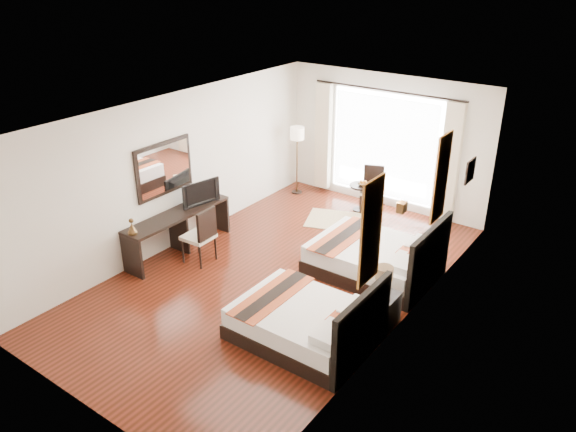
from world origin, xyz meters
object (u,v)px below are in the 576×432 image
Objects in this scene: window_chair at (371,198)px; table_lamp at (384,275)px; side_table at (361,198)px; television at (199,192)px; bed_near at (308,323)px; nightstand at (381,309)px; vase at (379,295)px; floor_lamp at (297,138)px; fruit_bowl at (363,185)px; console_desk at (179,232)px; desk_chair at (200,245)px; bed_far at (377,258)px.

table_lamp is at bearing 9.57° from window_chair.
television is at bearing -121.18° from side_table.
bed_near is 1.15m from nightstand.
bed_near is 1.29m from table_lamp.
floor_lamp is (-3.88, 3.53, 0.72)m from vase.
vase is 0.73× the size of fruit_bowl.
nightstand is 0.64× the size of television.
nightstand is 3.51× the size of vase.
nightstand is at bearing 54.56° from bed_near.
fruit_bowl reaches higher than side_table.
table_lamp is 4.00m from console_desk.
television is at bearing 175.10° from table_lamp.
floor_lamp is (-0.43, 3.57, 0.98)m from desk_chair.
side_table is at bearing 123.21° from nightstand.
desk_chair is (0.58, -0.06, -0.06)m from console_desk.
side_table is at bearing -19.37° from television.
nightstand is 0.33× the size of floor_lamp.
television reaches higher than fruit_bowl.
window_chair is at bearing 120.12° from nightstand.
vase is at bearing 48.88° from bed_near.
bed_near is 1.98× the size of window_chair.
side_table is at bearing -0.29° from floor_lamp.
television is 0.51× the size of floor_lamp.
bed_near is 4.71× the size of table_lamp.
vase is 4.17m from window_chair.
vase is at bearing -76.97° from table_lamp.
bed_far is 5.00× the size of table_lamp.
vase is (0.02, -0.15, 0.33)m from nightstand.
bed_near reaches higher than table_lamp.
television is at bearing -92.57° from floor_lamp.
nightstand is at bearing -67.37° from table_lamp.
bed_far is (-0.06, 2.17, 0.02)m from bed_near.
table_lamp is 0.70× the size of side_table.
nightstand is at bearing 9.39° from window_chair.
vase is 4.03m from console_desk.
floor_lamp reaches higher than table_lamp.
vase reaches higher than side_table.
bed_near is 4.54m from fruit_bowl.
desk_chair is at bearing -125.87° from television.
bed_near reaches higher than side_table.
side_table is (-2.21, 3.37, 0.05)m from nightstand.
window_chair is (-2.02, 3.48, 0.05)m from nightstand.
bed_far is 3.98× the size of nightstand.
window_chair is at bearing 120.29° from table_lamp.
vase is 4.12m from fruit_bowl.
bed_far reaches higher than fruit_bowl.
bed_far is 3.06m from desk_chair.
window_chair is at bearing 30.39° from side_table.
table_lamp reaches higher than nightstand.
bed_near is at bearing -100.36° from television.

